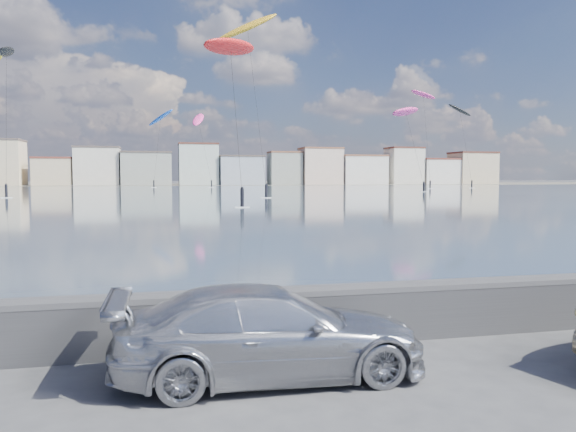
# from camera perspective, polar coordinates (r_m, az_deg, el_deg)

# --- Properties ---
(ground) EXTENTS (700.00, 700.00, 0.00)m
(ground) POSITION_cam_1_polar(r_m,az_deg,el_deg) (7.46, -0.76, -19.47)
(ground) COLOR #333335
(ground) RESTS_ON ground
(bay_water) EXTENTS (500.00, 177.00, 0.00)m
(bay_water) POSITION_cam_1_polar(r_m,az_deg,el_deg) (98.25, -11.92, 2.25)
(bay_water) COLOR #36495B
(bay_water) RESTS_ON ground
(far_shore_strip) EXTENTS (500.00, 60.00, 0.00)m
(far_shore_strip) POSITION_cam_1_polar(r_m,az_deg,el_deg) (206.72, -12.37, 3.15)
(far_shore_strip) COLOR #4C473D
(far_shore_strip) RESTS_ON ground
(seawall) EXTENTS (400.00, 0.36, 1.08)m
(seawall) POSITION_cam_1_polar(r_m,az_deg,el_deg) (9.80, -4.09, -10.11)
(seawall) COLOR #28282B
(seawall) RESTS_ON ground
(far_buildings) EXTENTS (240.79, 13.26, 14.60)m
(far_buildings) POSITION_cam_1_polar(r_m,az_deg,el_deg) (192.74, -11.98, 4.88)
(far_buildings) COLOR beige
(far_buildings) RESTS_ON ground
(car_silver) EXTENTS (4.67, 1.94, 1.35)m
(car_silver) POSITION_cam_1_polar(r_m,az_deg,el_deg) (8.48, -1.83, -11.70)
(car_silver) COLOR #AFB1B7
(car_silver) RESTS_ON ground
(kitesurfer_3) EXTENTS (3.57, 12.23, 22.42)m
(kitesurfer_3) POSITION_cam_1_polar(r_m,az_deg,el_deg) (95.02, -26.70, 14.46)
(kitesurfer_3) COLOR black
(kitesurfer_3) RESTS_ON ground
(kitesurfer_5) EXTENTS (8.48, 15.38, 22.79)m
(kitesurfer_5) POSITION_cam_1_polar(r_m,az_deg,el_deg) (161.36, 17.06, 10.12)
(kitesurfer_5) COLOR black
(kitesurfer_5) RESTS_ON ground
(kitesurfer_7) EXTENTS (8.30, 13.15, 21.64)m
(kitesurfer_7) POSITION_cam_1_polar(r_m,az_deg,el_deg) (158.70, -12.81, 9.65)
(kitesurfer_7) COLOR blue
(kitesurfer_7) RESTS_ON ground
(kitesurfer_9) EXTENTS (8.19, 13.68, 18.43)m
(kitesurfer_9) POSITION_cam_1_polar(r_m,az_deg,el_deg) (63.32, -5.88, 16.57)
(kitesurfer_9) COLOR red
(kitesurfer_9) RESTS_ON ground
(kitesurfer_10) EXTENTS (9.17, 10.09, 27.61)m
(kitesurfer_10) POSITION_cam_1_polar(r_m,az_deg,el_deg) (86.65, -4.14, 18.43)
(kitesurfer_10) COLOR #BF8C19
(kitesurfer_10) RESTS_ON ground
(kitesurfer_11) EXTENTS (8.91, 10.18, 24.29)m
(kitesurfer_11) POSITION_cam_1_polar(r_m,az_deg,el_deg) (145.82, 13.60, 11.76)
(kitesurfer_11) COLOR #E5338C
(kitesurfer_11) RESTS_ON ground
(kitesurfer_12) EXTENTS (5.75, 15.82, 21.36)m
(kitesurfer_12) POSITION_cam_1_polar(r_m,az_deg,el_deg) (161.03, -9.09, 9.59)
(kitesurfer_12) COLOR #E5338C
(kitesurfer_12) RESTS_ON ground
(kitesurfer_15) EXTENTS (10.04, 12.35, 17.70)m
(kitesurfer_15) POSITION_cam_1_polar(r_m,az_deg,el_deg) (116.80, 11.87, 10.28)
(kitesurfer_15) COLOR #E5338C
(kitesurfer_15) RESTS_ON ground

